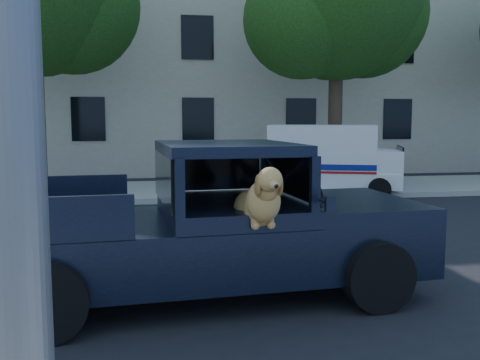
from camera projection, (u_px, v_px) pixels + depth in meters
The scene contains 7 objects.
ground at pixel (215, 289), 6.94m from camera, with size 120.00×120.00×0.00m, color black.
far_sidewalk at pixel (178, 191), 15.95m from camera, with size 60.00×4.00×0.15m, color gray.
lane_stripes at pixel (295, 230), 10.61m from camera, with size 21.60×0.14×0.01m, color silver, non-canonical shape.
street_tree_mid at pixel (338, 5), 16.55m from camera, with size 6.00×5.20×8.60m.
building_main at pixel (238, 66), 23.09m from camera, with size 26.00×6.00×9.00m, color beige.
pickup_truck at pixel (201, 245), 6.62m from camera, with size 5.48×2.87×1.91m.
mail_truck at pixel (331, 165), 15.48m from camera, with size 4.06×2.88×2.03m.
Camera 1 is at (-0.80, -6.70, 2.20)m, focal length 40.00 mm.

